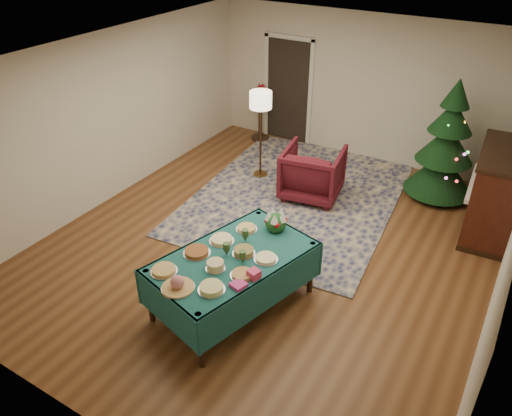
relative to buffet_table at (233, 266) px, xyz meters
The scene contains 26 objects.
room_shell 1.61m from the buffet_table, 100.15° to the left, with size 7.00×7.00×7.00m.
doorway 5.25m from the buffet_table, 110.75° to the left, with size 1.08×0.04×2.16m.
rug 2.92m from the buffet_table, 101.13° to the left, with size 3.20×4.20×0.02m, color #131A49.
buffet_table is the anchor object (origin of this frame).
platter_0 0.83m from the buffet_table, 128.38° to the right, with size 0.31×0.31×0.05m.
platter_1 0.83m from the buffet_table, 103.82° to the right, with size 0.37×0.37×0.16m.
platter_2 0.66m from the buffet_table, 77.58° to the right, with size 0.30×0.30×0.06m.
platter_3 0.46m from the buffet_table, 156.24° to the right, with size 0.33×0.33×0.05m.
platter_4 0.36m from the buffet_table, 96.58° to the right, with size 0.23×0.23×0.10m.
platter_5 0.42m from the buffet_table, 39.87° to the right, with size 0.28×0.28×0.04m.
platter_6 0.38m from the buffet_table, 146.81° to the left, with size 0.31×0.31×0.05m.
platter_7 0.23m from the buffet_table, 50.36° to the left, with size 0.28×0.28×0.07m.
platter_8 0.43m from the buffet_table, 21.46° to the left, with size 0.28×0.28×0.04m.
platter_9 0.60m from the buffet_table, 105.23° to the left, with size 0.27×0.27×0.04m.
goblet_0 0.41m from the buffet_table, 94.26° to the left, with size 0.08×0.08×0.18m.
goblet_1 0.31m from the buffet_table, 17.07° to the right, with size 0.08×0.08×0.18m.
goblet_2 0.26m from the buffet_table, 159.16° to the right, with size 0.08×0.08×0.18m.
napkin_stack 0.57m from the buffet_table, 49.80° to the right, with size 0.15×0.15×0.04m, color #CF398C.
gift_box 0.51m from the buffet_table, 26.16° to the right, with size 0.12×0.12×0.10m, color #DA3C6D.
centerpiece 0.82m from the buffet_table, 77.41° to the left, with size 0.27×0.28×0.32m.
armchair 2.99m from the buffet_table, 96.75° to the left, with size 0.94×0.88×0.97m, color #50111A.
floor_lamp 3.57m from the buffet_table, 115.09° to the left, with size 0.38×0.38×1.59m.
side_table 5.15m from the buffet_table, 116.86° to the left, with size 0.41×0.41×0.74m.
potted_plant 5.15m from the buffet_table, 116.86° to the left, with size 0.24×0.43×0.24m, color #A20B13.
christmas_tree 4.36m from the buffet_table, 70.14° to the left, with size 1.33×1.33×2.04m.
piano 4.16m from the buffet_table, 54.65° to the left, with size 0.81×1.57×1.33m.
Camera 1 is at (2.89, -5.27, 4.32)m, focal length 35.00 mm.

